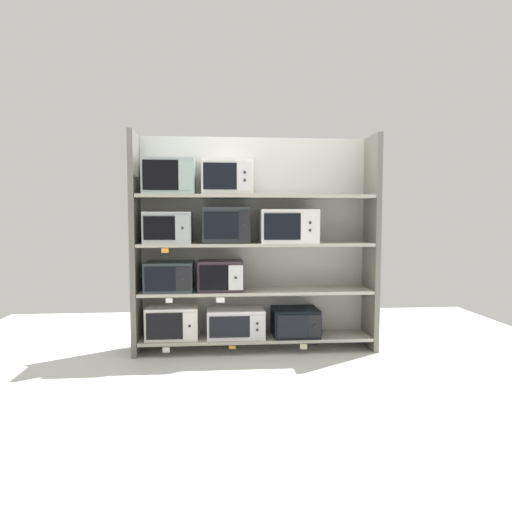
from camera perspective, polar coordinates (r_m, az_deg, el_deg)
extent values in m
cube|color=silver|center=(3.77, 1.36, -15.42)|extent=(6.21, 6.00, 0.02)
cube|color=#B2B2AD|center=(4.77, -0.23, 1.63)|extent=(2.41, 0.04, 2.07)
cube|color=#68645B|center=(4.59, -14.26, 1.38)|extent=(0.05, 0.41, 2.07)
cube|color=#68645B|center=(4.78, 13.68, 1.51)|extent=(0.05, 0.41, 2.07)
cube|color=#ADA899|center=(4.68, 0.00, -9.75)|extent=(2.21, 0.41, 0.03)
cube|color=silver|center=(4.65, -9.98, -7.82)|extent=(0.49, 0.33, 0.30)
cube|color=black|center=(4.49, -10.91, -8.27)|extent=(0.33, 0.01, 0.24)
cube|color=silver|center=(4.47, -7.96, -8.28)|extent=(0.12, 0.01, 0.24)
cylinder|color=#262628|center=(4.46, -7.96, -8.31)|extent=(0.02, 0.01, 0.02)
cube|color=silver|center=(4.64, -2.46, -7.97)|extent=(0.54, 0.36, 0.27)
cube|color=black|center=(4.45, -3.18, -8.49)|extent=(0.37, 0.01, 0.20)
cube|color=silver|center=(4.47, 0.14, -8.44)|extent=(0.14, 0.01, 0.22)
cylinder|color=#262628|center=(4.47, 0.15, -8.84)|extent=(0.02, 0.01, 0.02)
cylinder|color=#262628|center=(4.45, 0.15, -8.09)|extent=(0.02, 0.01, 0.02)
cube|color=black|center=(4.70, 4.70, -7.85)|extent=(0.44, 0.39, 0.27)
cube|color=black|center=(4.50, 4.44, -8.41)|extent=(0.30, 0.01, 0.22)
cube|color=black|center=(4.53, 7.05, -8.32)|extent=(0.12, 0.01, 0.21)
cylinder|color=#262628|center=(4.53, 7.07, -8.34)|extent=(0.02, 0.01, 0.02)
cube|color=white|center=(4.50, -10.71, -10.99)|extent=(0.07, 0.00, 0.05)
cube|color=orange|center=(4.48, -2.84, -10.88)|extent=(0.06, 0.00, 0.03)
cube|color=beige|center=(4.55, 5.72, -10.76)|extent=(0.07, 0.00, 0.05)
cube|color=#ADA899|center=(4.59, 0.00, -4.25)|extent=(2.21, 0.41, 0.03)
cube|color=#283338|center=(4.57, -10.32, -2.42)|extent=(0.44, 0.40, 0.28)
cube|color=black|center=(4.38, -11.41, -2.74)|extent=(0.28, 0.01, 0.22)
cube|color=black|center=(4.36, -8.68, -2.74)|extent=(0.14, 0.01, 0.22)
cylinder|color=#262628|center=(4.35, -8.69, -2.75)|extent=(0.02, 0.01, 0.02)
cube|color=#31262D|center=(4.55, -4.27, -2.33)|extent=(0.43, 0.36, 0.29)
cube|color=black|center=(4.37, -5.07, -2.63)|extent=(0.27, 0.01, 0.23)
cube|color=silver|center=(4.37, -2.44, -2.61)|extent=(0.13, 0.01, 0.23)
cylinder|color=#262628|center=(4.36, -2.43, -2.62)|extent=(0.02, 0.01, 0.02)
cube|color=white|center=(4.40, -10.38, -5.27)|extent=(0.06, 0.00, 0.04)
cube|color=white|center=(4.38, -4.29, -5.28)|extent=(0.08, 0.00, 0.05)
cube|color=#ADA899|center=(4.55, 0.00, 1.40)|extent=(2.21, 0.41, 0.03)
cube|color=#9FA4A5|center=(4.54, -10.44, 3.36)|extent=(0.44, 0.41, 0.29)
cube|color=black|center=(4.34, -11.51, 3.30)|extent=(0.28, 0.01, 0.21)
cube|color=#9FA4A5|center=(4.32, -8.80, 3.33)|extent=(0.13, 0.01, 0.23)
cylinder|color=#262628|center=(4.31, -8.80, 3.33)|extent=(0.02, 0.01, 0.02)
cube|color=#262B2D|center=(4.52, -3.63, 3.70)|extent=(0.44, 0.37, 0.34)
cube|color=black|center=(4.33, -4.16, 3.66)|extent=(0.32, 0.01, 0.25)
cube|color=black|center=(4.34, -1.43, 3.68)|extent=(0.10, 0.01, 0.27)
cylinder|color=#262628|center=(4.33, -1.42, 3.67)|extent=(0.02, 0.01, 0.02)
cube|color=silver|center=(4.58, 3.80, 3.58)|extent=(0.54, 0.42, 0.32)
cube|color=black|center=(4.35, 3.18, 3.54)|extent=(0.34, 0.01, 0.24)
cube|color=silver|center=(4.40, 6.48, 3.53)|extent=(0.17, 0.01, 0.25)
cylinder|color=#262628|center=(4.39, 6.50, 3.07)|extent=(0.02, 0.01, 0.02)
cylinder|color=#262628|center=(4.39, 6.50, 3.98)|extent=(0.02, 0.01, 0.02)
cube|color=orange|center=(4.35, -10.86, 0.65)|extent=(0.06, 0.00, 0.04)
cube|color=#ADA899|center=(4.54, 0.00, 7.12)|extent=(2.21, 0.41, 0.03)
cube|color=#96A6A4|center=(4.56, -10.31, 9.28)|extent=(0.47, 0.42, 0.32)
cube|color=black|center=(4.35, -11.37, 9.50)|extent=(0.31, 0.01, 0.27)
cube|color=#96A6A4|center=(4.33, -8.42, 9.56)|extent=(0.13, 0.01, 0.26)
cube|color=silver|center=(4.54, -3.51, 9.32)|extent=(0.47, 0.36, 0.32)
cube|color=black|center=(4.35, -4.33, 9.53)|extent=(0.30, 0.01, 0.24)
cube|color=silver|center=(4.36, -1.38, 9.53)|extent=(0.14, 0.01, 0.25)
cylinder|color=#262628|center=(4.35, -1.37, 9.08)|extent=(0.02, 0.01, 0.02)
cylinder|color=#262628|center=(4.35, -1.37, 10.00)|extent=(0.02, 0.01, 0.02)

